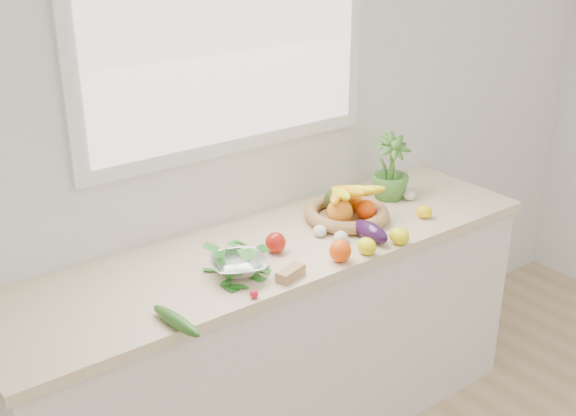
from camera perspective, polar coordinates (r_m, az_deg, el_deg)
back_wall at (r=2.85m, az=-4.72°, el=7.36°), size 4.50×0.02×2.70m
counter_cabinet at (r=3.01m, az=-1.01°, el=-11.00°), size 2.20×0.58×0.86m
countertop at (r=2.79m, az=-1.07°, el=-3.33°), size 2.24×0.62×0.04m
window_frame at (r=2.75m, az=-4.83°, el=15.32°), size 1.30×0.03×1.10m
window_pane at (r=2.74m, az=-4.60°, el=15.28°), size 1.18×0.01×0.98m
orange_loose at (r=2.65m, az=4.16°, el=-3.41°), size 0.10×0.10×0.08m
lemon_a at (r=2.81m, az=8.80°, el=-2.21°), size 0.07×0.09×0.07m
lemon_b at (r=2.71m, az=6.25°, el=-3.02°), size 0.07×0.08×0.07m
lemon_c at (r=3.05m, az=10.71°, el=-0.30°), size 0.09×0.09×0.06m
apple at (r=2.71m, az=-1.00°, el=-2.75°), size 0.10×0.10×0.08m
ginger at (r=2.54m, az=0.20°, el=-5.17°), size 0.13×0.08×0.04m
garlic_a at (r=3.23m, az=9.55°, el=1.03°), size 0.06×0.06×0.05m
garlic_b at (r=2.84m, az=2.54°, el=-1.81°), size 0.06×0.06×0.05m
garlic_c at (r=2.80m, az=4.20°, el=-2.29°), size 0.07×0.07×0.05m
eggplant at (r=2.82m, az=6.50°, el=-1.87°), size 0.08×0.19×0.08m
cucumber at (r=2.29m, az=-8.85°, el=-8.79°), size 0.07×0.24×0.04m
radish at (r=2.42m, az=-2.70°, el=-6.80°), size 0.04×0.04×0.03m
potted_herb at (r=3.20m, az=8.08°, el=3.08°), size 0.19×0.19×0.31m
fruit_basket at (r=2.98m, az=4.62°, el=-0.06°), size 0.38×0.38×0.18m
colander_with_spinach at (r=2.54m, az=-3.90°, el=-4.23°), size 0.26×0.26×0.11m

